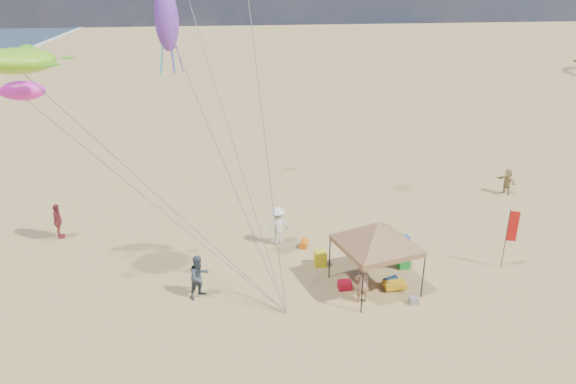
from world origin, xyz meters
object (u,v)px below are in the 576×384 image
(feather_flag, at_px, (511,230))
(chair_green, at_px, (404,260))
(chair_yellow, at_px, (320,258))
(person_near_c, at_px, (277,226))
(person_far_c, at_px, (507,181))
(person_near_b, at_px, (199,277))
(beach_cart, at_px, (395,285))
(person_far_a, at_px, (58,221))
(cooler_blue, at_px, (403,240))
(cooler_red, at_px, (345,285))
(canopy_tent, at_px, (378,225))
(person_near_a, at_px, (362,284))

(feather_flag, height_order, chair_green, feather_flag)
(chair_green, xyz_separation_m, chair_yellow, (-3.62, 0.75, 0.00))
(person_near_c, distance_m, person_far_c, 15.02)
(person_near_b, bearing_deg, beach_cart, -40.92)
(person_near_c, bearing_deg, chair_green, 128.51)
(chair_yellow, relative_size, person_near_c, 0.37)
(person_far_a, relative_size, person_far_c, 1.16)
(person_far_c, bearing_deg, feather_flag, -46.46)
(chair_yellow, bearing_deg, chair_green, -11.64)
(cooler_blue, bearing_deg, person_near_b, -162.44)
(cooler_red, bearing_deg, feather_flag, 4.25)
(cooler_red, height_order, cooler_blue, same)
(canopy_tent, xyz_separation_m, person_near_c, (-3.40, 4.48, -1.91))
(chair_green, xyz_separation_m, person_near_b, (-8.93, -0.91, 0.57))
(chair_green, distance_m, person_far_a, 16.70)
(feather_flag, bearing_deg, cooler_blue, 140.87)
(chair_green, distance_m, person_near_b, 9.00)
(cooler_red, xyz_separation_m, person_near_c, (-2.16, 4.45, 0.76))
(cooler_red, xyz_separation_m, chair_green, (3.04, 1.33, 0.16))
(cooler_red, bearing_deg, person_near_c, 115.93)
(chair_yellow, relative_size, beach_cart, 0.78)
(cooler_blue, xyz_separation_m, person_far_c, (8.39, 5.14, 0.59))
(feather_flag, xyz_separation_m, cooler_red, (-7.49, -0.56, -1.69))
(canopy_tent, xyz_separation_m, cooler_red, (-1.23, 0.03, -2.67))
(cooler_red, height_order, beach_cart, cooler_red)
(person_far_c, bearing_deg, person_far_a, -101.77)
(cooler_red, bearing_deg, chair_green, 23.60)
(canopy_tent, height_order, beach_cart, canopy_tent)
(cooler_blue, bearing_deg, feather_flag, -39.13)
(chair_green, relative_size, person_near_c, 0.37)
(chair_green, bearing_deg, person_far_a, 160.83)
(person_far_c, bearing_deg, person_near_c, -89.74)
(cooler_blue, distance_m, person_near_a, 5.67)
(cooler_blue, height_order, person_near_c, person_near_c)
(beach_cart, bearing_deg, chair_green, 59.04)
(beach_cart, bearing_deg, feather_flag, 9.26)
(person_near_a, bearing_deg, cooler_red, -70.94)
(person_near_a, bearing_deg, person_near_c, -69.15)
(feather_flag, distance_m, beach_cart, 5.76)
(cooler_red, distance_m, person_near_a, 1.22)
(feather_flag, height_order, cooler_red, feather_flag)
(person_near_b, bearing_deg, person_near_c, 11.74)
(canopy_tent, distance_m, beach_cart, 2.80)
(chair_yellow, xyz_separation_m, person_near_b, (-5.31, -1.66, 0.57))
(feather_flag, bearing_deg, person_far_a, 162.80)
(feather_flag, relative_size, cooler_blue, 5.20)
(cooler_red, bearing_deg, beach_cart, -9.16)
(cooler_blue, height_order, beach_cart, cooler_blue)
(person_near_c, bearing_deg, beach_cart, 110.82)
(person_near_a, bearing_deg, cooler_blue, -132.35)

